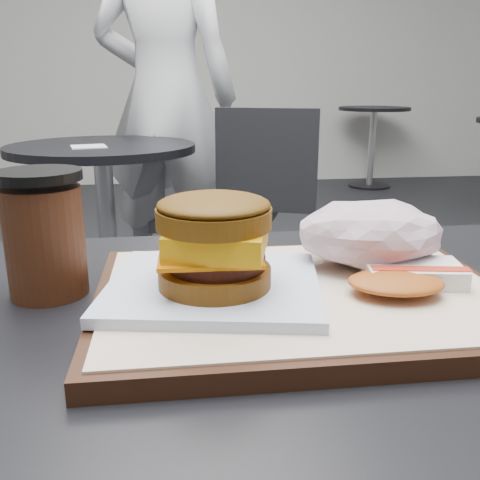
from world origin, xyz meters
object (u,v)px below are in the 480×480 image
object	(u,v)px
crumpled_wrapper	(371,234)
patron	(165,97)
hash_brown	(405,277)
serving_tray	(301,297)
coffee_cup	(45,236)
neighbor_chair	(235,204)
neighbor_table	(105,197)
breakfast_sandwich	(215,253)

from	to	relation	value
crumpled_wrapper	patron	distance (m)	2.02
hash_brown	serving_tray	bearing A→B (deg)	172.55
patron	hash_brown	bearing A→B (deg)	114.80
hash_brown	patron	bearing A→B (deg)	96.33
coffee_cup	neighbor_chair	xyz separation A→B (m)	(0.37, 1.53, -0.32)
serving_tray	neighbor_chair	bearing A→B (deg)	85.50
serving_tray	coffee_cup	distance (m)	0.25
serving_tray	hash_brown	bearing A→B (deg)	-7.45
hash_brown	neighbor_chair	xyz separation A→B (m)	(0.03, 1.60, -0.29)
hash_brown	patron	distance (m)	2.09
coffee_cup	neighbor_table	world-z (taller)	coffee_cup
coffee_cup	neighbor_table	distance (m)	1.58
serving_tray	neighbor_chair	distance (m)	1.62
neighbor_table	neighbor_chair	world-z (taller)	neighbor_chair
crumpled_wrapper	neighbor_chair	bearing A→B (deg)	88.52
breakfast_sandwich	patron	world-z (taller)	patron
hash_brown	neighbor_table	bearing A→B (deg)	106.15
crumpled_wrapper	coffee_cup	distance (m)	0.33
neighbor_chair	patron	world-z (taller)	patron
crumpled_wrapper	neighbor_chair	world-z (taller)	neighbor_chair
hash_brown	patron	world-z (taller)	patron
serving_tray	patron	world-z (taller)	patron
breakfast_sandwich	coffee_cup	bearing A→B (deg)	155.97
hash_brown	neighbor_chair	bearing A→B (deg)	88.93
neighbor_table	neighbor_chair	size ratio (longest dim) A/B	0.85
breakfast_sandwich	coffee_cup	xyz separation A→B (m)	(-0.16, 0.07, 0.00)
crumpled_wrapper	coffee_cup	bearing A→B (deg)	178.40
neighbor_table	neighbor_chair	bearing A→B (deg)	-2.42
breakfast_sandwich	hash_brown	distance (m)	0.18
serving_tray	crumpled_wrapper	bearing A→B (deg)	33.00
hash_brown	neighbor_table	world-z (taller)	hash_brown
serving_tray	patron	size ratio (longest dim) A/B	0.21
neighbor_chair	hash_brown	bearing A→B (deg)	-91.07
breakfast_sandwich	neighbor_table	bearing A→B (deg)	100.29
serving_tray	neighbor_table	size ratio (longest dim) A/B	0.51
serving_tray	coffee_cup	size ratio (longest dim) A/B	3.05
serving_tray	crumpled_wrapper	world-z (taller)	crumpled_wrapper
breakfast_sandwich	hash_brown	world-z (taller)	breakfast_sandwich
neighbor_chair	breakfast_sandwich	bearing A→B (deg)	-97.36
serving_tray	breakfast_sandwich	size ratio (longest dim) A/B	1.75
coffee_cup	neighbor_chair	size ratio (longest dim) A/B	0.14
serving_tray	crumpled_wrapper	distance (m)	0.11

